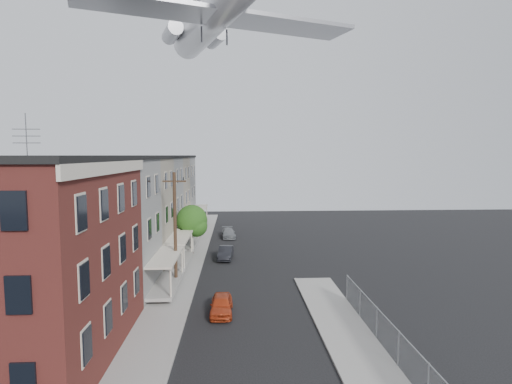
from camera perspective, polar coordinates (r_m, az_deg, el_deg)
sidewalk_left at (r=38.79m, az=-9.87°, el=-10.13°), size 3.00×62.00×0.12m
sidewalk_right at (r=22.59m, az=14.77°, el=-21.89°), size 3.00×26.00×0.12m
curb_left at (r=38.64m, az=-7.70°, el=-10.14°), size 0.15×62.00×0.14m
curb_right at (r=22.23m, az=10.92°, el=-22.26°), size 0.15×26.00×0.14m
corner_building at (r=23.59m, az=-31.43°, el=-8.12°), size 10.31×12.30×12.15m
row_house_a at (r=32.07m, az=-23.25°, el=-4.45°), size 11.98×7.00×10.30m
row_house_b at (r=38.63m, az=-19.65°, el=-2.74°), size 11.98×7.00×10.30m
row_house_c at (r=45.32m, az=-17.10°, el=-1.53°), size 11.98×7.00×10.30m
row_house_d at (r=52.09m, az=-15.22°, el=-0.62°), size 11.98×7.00×10.30m
row_house_e at (r=58.92m, az=-13.77°, el=0.08°), size 11.98×7.00×10.30m
chainlink_fence at (r=21.82m, az=19.69°, el=-20.31°), size 0.06×18.06×1.90m
utility_pole at (r=31.99m, az=-11.48°, el=-4.98°), size 1.80×0.26×9.00m
street_tree at (r=41.85m, az=-8.98°, el=-4.23°), size 3.22×3.20×5.20m
car_near at (r=27.07m, az=-4.96°, el=-15.75°), size 1.44×3.56×1.21m
car_mid at (r=40.30m, az=-4.36°, el=-8.65°), size 1.61×3.88×1.25m
car_far at (r=50.45m, az=-3.96°, el=-5.87°), size 1.97×4.09×1.15m
airplane at (r=35.60m, az=-5.83°, el=24.17°), size 21.71×24.86×7.23m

